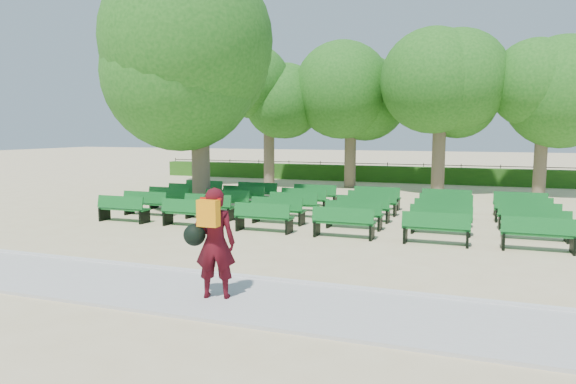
% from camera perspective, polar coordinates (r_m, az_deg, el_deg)
% --- Properties ---
extents(ground, '(120.00, 120.00, 0.00)m').
position_cam_1_polar(ground, '(16.37, -0.27, -3.37)').
color(ground, '#D0BC8A').
extents(paving, '(30.00, 2.20, 0.06)m').
position_cam_1_polar(paving, '(9.92, -15.24, -10.24)').
color(paving, '#B7B6B2').
rests_on(paving, ground).
extents(curb, '(30.00, 0.12, 0.10)m').
position_cam_1_polar(curb, '(10.83, -11.74, -8.57)').
color(curb, silver).
rests_on(curb, ground).
extents(hedge, '(26.00, 0.70, 0.90)m').
position_cam_1_polar(hedge, '(29.76, 8.96, 2.03)').
color(hedge, '#275917').
rests_on(hedge, ground).
extents(fence, '(26.00, 0.10, 1.02)m').
position_cam_1_polar(fence, '(30.19, 9.09, 1.24)').
color(fence, black).
rests_on(fence, ground).
extents(tree_line, '(21.80, 6.80, 7.04)m').
position_cam_1_polar(tree_line, '(25.90, 7.29, 0.35)').
color(tree_line, '#27661B').
rests_on(tree_line, ground).
extents(bench_array, '(1.71, 0.62, 1.06)m').
position_cam_1_polar(bench_array, '(16.98, 4.48, -2.72)').
color(bench_array, '#106020').
rests_on(bench_array, ground).
extents(tree_among, '(5.66, 5.66, 7.59)m').
position_cam_1_polar(tree_among, '(18.64, -9.86, 13.25)').
color(tree_among, brown).
rests_on(tree_among, ground).
extents(person, '(0.94, 0.63, 1.90)m').
position_cam_1_polar(person, '(8.81, -8.32, -5.42)').
color(person, '#400911').
rests_on(person, ground).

